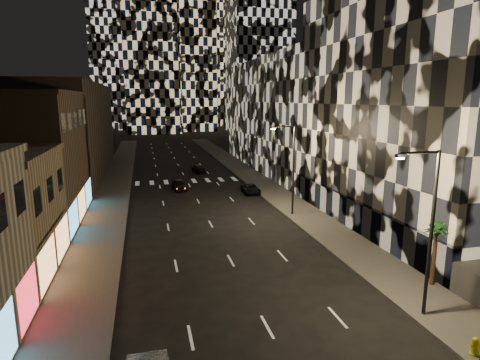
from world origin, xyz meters
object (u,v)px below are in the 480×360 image
car_dark_oncoming (199,168)px  car_dark_midlane (180,185)px  streetlight_far (291,164)px  car_dark_rightlane (251,189)px  streetlight_near (428,223)px  palm_tree (436,233)px  fire_hydrant (475,346)px

car_dark_oncoming → car_dark_midlane: bearing=65.3°
streetlight_far → car_dark_rightlane: (-1.35, 10.45, -4.76)m
streetlight_near → car_dark_rightlane: size_ratio=2.12×
car_dark_midlane → palm_tree: palm_tree is taller
streetlight_far → palm_tree: bearing=-79.5°
streetlight_far → car_dark_oncoming: bearing=102.0°
car_dark_rightlane → palm_tree: bearing=-78.0°
streetlight_near → car_dark_oncoming: streetlight_near is taller
palm_tree → car_dark_rightlane: bearing=99.3°
streetlight_near → fire_hydrant: 6.01m
car_dark_oncoming → streetlight_far: bearing=95.8°
car_dark_midlane → palm_tree: size_ratio=0.97×
streetlight_near → car_dark_midlane: streetlight_near is taller
streetlight_far → palm_tree: (3.15, -17.01, -1.82)m
fire_hydrant → car_dark_rightlane: bearing=92.5°
streetlight_near → car_dark_rightlane: 30.85m
car_dark_oncoming → fire_hydrant: (5.85, -50.57, -0.06)m
streetlight_far → fire_hydrant: streetlight_far is taller
streetlight_far → car_dark_rightlane: streetlight_far is taller
car_dark_rightlane → car_dark_midlane: bearing=157.5°
car_dark_midlane → car_dark_rightlane: (8.55, -4.03, -0.09)m
streetlight_far → car_dark_rightlane: size_ratio=2.12×
streetlight_near → fire_hydrant: size_ratio=10.59×
streetlight_near → palm_tree: streetlight_near is taller
streetlight_far → palm_tree: 17.40m
car_dark_rightlane → palm_tree: size_ratio=1.04×
car_dark_midlane → streetlight_near: bearing=-80.3°
car_dark_oncoming → palm_tree: bearing=95.3°
car_dark_oncoming → fire_hydrant: size_ratio=4.95×
car_dark_oncoming → car_dark_rightlane: size_ratio=0.99×
streetlight_near → fire_hydrant: (0.15, -3.61, -4.80)m
streetlight_near → palm_tree: size_ratio=2.20×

